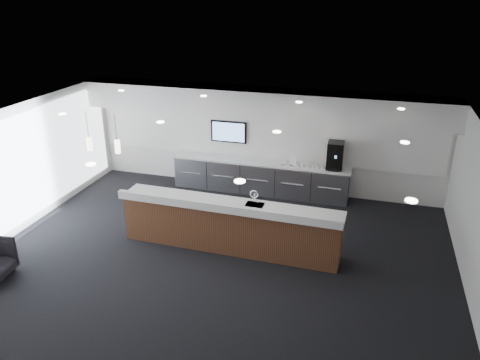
# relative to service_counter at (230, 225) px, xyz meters

# --- Properties ---
(ground) EXTENTS (10.00, 10.00, 0.00)m
(ground) POSITION_rel_service_counter_xyz_m (-0.10, -0.45, -0.58)
(ground) COLOR black
(ground) RESTS_ON ground
(ceiling) EXTENTS (10.00, 8.00, 0.02)m
(ceiling) POSITION_rel_service_counter_xyz_m (-0.10, -0.45, 2.42)
(ceiling) COLOR black
(ceiling) RESTS_ON back_wall
(back_wall) EXTENTS (10.00, 0.02, 3.00)m
(back_wall) POSITION_rel_service_counter_xyz_m (-0.10, 3.55, 0.92)
(back_wall) COLOR white
(back_wall) RESTS_ON ground
(left_wall) EXTENTS (0.02, 8.00, 3.00)m
(left_wall) POSITION_rel_service_counter_xyz_m (-5.10, -0.45, 0.92)
(left_wall) COLOR white
(left_wall) RESTS_ON ground
(soffit_bulkhead) EXTENTS (10.00, 0.90, 0.70)m
(soffit_bulkhead) POSITION_rel_service_counter_xyz_m (-0.10, 3.10, 2.07)
(soffit_bulkhead) COLOR white
(soffit_bulkhead) RESTS_ON back_wall
(alcove_panel) EXTENTS (9.80, 0.06, 1.40)m
(alcove_panel) POSITION_rel_service_counter_xyz_m (-0.10, 3.52, 1.02)
(alcove_panel) COLOR white
(alcove_panel) RESTS_ON back_wall
(window_blinds_wall) EXTENTS (0.04, 7.36, 2.55)m
(window_blinds_wall) POSITION_rel_service_counter_xyz_m (-5.06, -0.45, 0.92)
(window_blinds_wall) COLOR #AAB8CC
(window_blinds_wall) RESTS_ON left_wall
(back_credenza) EXTENTS (5.06, 0.66, 0.95)m
(back_credenza) POSITION_rel_service_counter_xyz_m (-0.10, 3.19, -0.10)
(back_credenza) COLOR #9B9DA3
(back_credenza) RESTS_ON ground
(wall_tv) EXTENTS (1.05, 0.08, 0.62)m
(wall_tv) POSITION_rel_service_counter_xyz_m (-1.10, 3.46, 1.07)
(wall_tv) COLOR black
(wall_tv) RESTS_ON back_wall
(pendant_left) EXTENTS (0.12, 0.12, 0.30)m
(pendant_left) POSITION_rel_service_counter_xyz_m (-2.50, 0.35, 1.67)
(pendant_left) COLOR beige
(pendant_left) RESTS_ON ceiling
(pendant_right) EXTENTS (0.12, 0.12, 0.30)m
(pendant_right) POSITION_rel_service_counter_xyz_m (-3.20, 0.35, 1.67)
(pendant_right) COLOR beige
(pendant_right) RESTS_ON ceiling
(ceiling_can_lights) EXTENTS (7.00, 5.00, 0.02)m
(ceiling_can_lights) POSITION_rel_service_counter_xyz_m (-0.10, -0.45, 2.39)
(ceiling_can_lights) COLOR white
(ceiling_can_lights) RESTS_ON ceiling
(service_counter) EXTENTS (5.01, 0.93, 1.49)m
(service_counter) POSITION_rel_service_counter_xyz_m (0.00, 0.00, 0.00)
(service_counter) COLOR #4E2B1A
(service_counter) RESTS_ON ground
(coffee_machine) EXTENTS (0.44, 0.56, 0.74)m
(coffee_machine) POSITION_rel_service_counter_xyz_m (1.95, 3.22, 0.74)
(coffee_machine) COLOR black
(coffee_machine) RESTS_ON back_credenza
(info_sign_left) EXTENTS (0.17, 0.03, 0.24)m
(info_sign_left) POSITION_rel_service_counter_xyz_m (0.58, 3.09, 0.49)
(info_sign_left) COLOR white
(info_sign_left) RESTS_ON back_credenza
(info_sign_right) EXTENTS (0.20, 0.08, 0.27)m
(info_sign_right) POSITION_rel_service_counter_xyz_m (0.84, 3.12, 0.51)
(info_sign_right) COLOR white
(info_sign_right) RESTS_ON back_credenza
(cup_0) EXTENTS (0.10, 0.10, 0.09)m
(cup_0) POSITION_rel_service_counter_xyz_m (1.70, 3.07, 0.42)
(cup_0) COLOR white
(cup_0) RESTS_ON back_credenza
(cup_1) EXTENTS (0.14, 0.14, 0.09)m
(cup_1) POSITION_rel_service_counter_xyz_m (1.56, 3.07, 0.42)
(cup_1) COLOR white
(cup_1) RESTS_ON back_credenza
(cup_2) EXTENTS (0.12, 0.12, 0.09)m
(cup_2) POSITION_rel_service_counter_xyz_m (1.42, 3.07, 0.42)
(cup_2) COLOR white
(cup_2) RESTS_ON back_credenza
(cup_3) EXTENTS (0.13, 0.13, 0.09)m
(cup_3) POSITION_rel_service_counter_xyz_m (1.28, 3.07, 0.42)
(cup_3) COLOR white
(cup_3) RESTS_ON back_credenza
(cup_4) EXTENTS (0.14, 0.14, 0.09)m
(cup_4) POSITION_rel_service_counter_xyz_m (1.14, 3.07, 0.42)
(cup_4) COLOR white
(cup_4) RESTS_ON back_credenza
(cup_5) EXTENTS (0.11, 0.11, 0.09)m
(cup_5) POSITION_rel_service_counter_xyz_m (1.00, 3.07, 0.42)
(cup_5) COLOR white
(cup_5) RESTS_ON back_credenza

